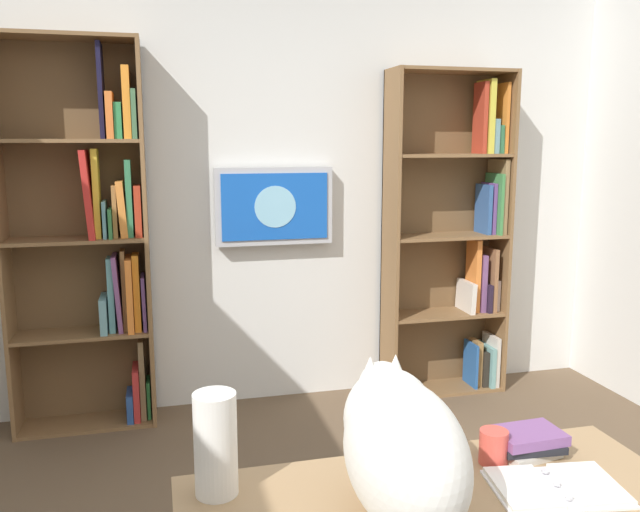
{
  "coord_description": "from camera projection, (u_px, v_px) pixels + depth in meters",
  "views": [
    {
      "loc": [
        0.68,
        1.74,
        1.63
      ],
      "look_at": [
        -0.04,
        -1.1,
        1.11
      ],
      "focal_mm": 36.44,
      "sensor_mm": 36.0,
      "label": 1
    }
  ],
  "objects": [
    {
      "name": "open_binder",
      "position": [
        556.0,
        487.0,
        1.68
      ],
      "size": [
        0.36,
        0.27,
        0.02
      ],
      "color": "white",
      "rests_on": "desk"
    },
    {
      "name": "bookshelf_left",
      "position": [
        459.0,
        239.0,
        4.19
      ],
      "size": [
        0.78,
        0.28,
        2.06
      ],
      "color": "brown",
      "rests_on": "ground"
    },
    {
      "name": "bookshelf_right",
      "position": [
        95.0,
        238.0,
        3.64
      ],
      "size": [
        0.77,
        0.28,
        2.18
      ],
      "color": "brown",
      "rests_on": "ground"
    },
    {
      "name": "wall_back",
      "position": [
        269.0,
        187.0,
        4.0
      ],
      "size": [
        4.52,
        0.06,
        2.7
      ],
      "primitive_type": "cube",
      "color": "silver",
      "rests_on": "ground"
    },
    {
      "name": "wall_mounted_tv",
      "position": [
        274.0,
        206.0,
        3.94
      ],
      "size": [
        0.72,
        0.07,
        0.47
      ],
      "color": "#B7B7BC"
    },
    {
      "name": "coffee_mug",
      "position": [
        494.0,
        447.0,
        1.81
      ],
      "size": [
        0.08,
        0.08,
        0.1
      ],
      "primitive_type": "cylinder",
      "color": "#D84C3F",
      "rests_on": "desk"
    },
    {
      "name": "desk_book_stack",
      "position": [
        528.0,
        442.0,
        1.86
      ],
      "size": [
        0.19,
        0.15,
        0.07
      ],
      "color": "beige",
      "rests_on": "desk"
    },
    {
      "name": "cat",
      "position": [
        400.0,
        444.0,
        1.53
      ],
      "size": [
        0.28,
        0.57,
        0.36
      ],
      "color": "white",
      "rests_on": "desk"
    },
    {
      "name": "paper_towel_roll",
      "position": [
        216.0,
        444.0,
        1.64
      ],
      "size": [
        0.11,
        0.11,
        0.27
      ],
      "primitive_type": "cylinder",
      "color": "white",
      "rests_on": "desk"
    }
  ]
}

